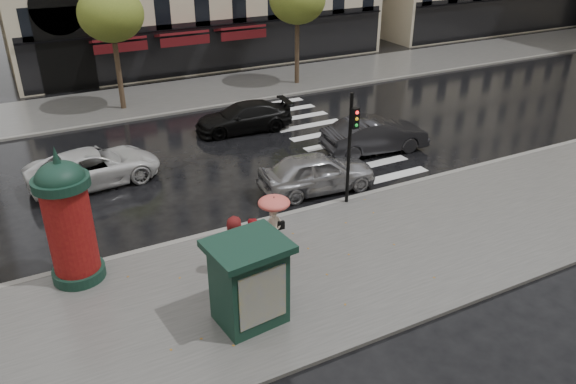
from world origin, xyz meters
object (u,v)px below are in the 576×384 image
car_silver (317,172)px  car_darkgrey (375,135)px  car_black (244,117)px  traffic_light (351,139)px  car_white (94,167)px  newsstand (249,281)px  man_burgundy (235,246)px  morris_column (68,218)px  woman_umbrella (274,215)px  woman_red (252,243)px

car_silver → car_darkgrey: size_ratio=0.96×
car_black → traffic_light: bearing=7.2°
car_white → newsstand: bearing=-174.7°
car_white → traffic_light: bearing=-133.6°
man_burgundy → traffic_light: (5.54, 2.32, 1.62)m
traffic_light → car_black: 9.41m
morris_column → newsstand: bearing=-47.6°
newsstand → car_black: (5.73, 13.67, -0.66)m
woman_umbrella → woman_red: 1.24m
car_silver → car_white: (-7.72, 4.72, -0.07)m
woman_red → car_white: (-3.18, 8.56, -0.23)m
car_darkgrey → car_white: 12.34m
woman_red → car_black: (4.63, 11.38, -0.25)m
man_burgundy → car_darkgrey: (9.50, 6.21, -0.28)m
morris_column → car_silver: 9.74m
man_burgundy → car_black: size_ratio=0.40×
traffic_light → car_silver: bearing=103.9°
newsstand → car_white: 11.07m
woman_umbrella → morris_column: 6.12m
morris_column → traffic_light: bearing=1.8°
traffic_light → car_darkgrey: bearing=44.5°
morris_column → car_black: bearing=44.9°
traffic_light → car_white: (-8.13, 6.37, -1.98)m
woman_red → morris_column: 5.38m
morris_column → traffic_light: 9.87m
man_burgundy → newsstand: 2.24m
man_burgundy → traffic_light: size_ratio=0.45×
morris_column → car_black: size_ratio=0.87×
newsstand → car_black: size_ratio=0.50×
woman_red → car_silver: bearing=-136.3°
newsstand → car_black: newsstand is taller
woman_umbrella → car_black: (3.61, 10.87, -0.72)m
woman_umbrella → man_burgundy: woman_umbrella is taller
traffic_light → newsstand: size_ratio=1.76×
car_white → morris_column: bearing=160.0°
newsstand → car_white: size_ratio=0.46×
man_burgundy → newsstand: newsstand is taller
car_white → man_burgundy: bearing=-169.0°
woman_umbrella → man_burgundy: size_ratio=1.02×
woman_umbrella → car_black: 11.47m
man_burgundy → car_black: 12.65m
car_silver → car_white: car_silver is taller
woman_umbrella → traffic_light: (3.92, 1.68, 1.28)m
woman_umbrella → car_white: (-4.20, 8.05, -0.69)m
man_burgundy → woman_umbrella: bearing=-145.4°
man_burgundy → traffic_light: bearing=-144.3°
woman_umbrella → woman_red: (-1.02, -0.51, -0.47)m
woman_umbrella → traffic_light: size_ratio=0.46×
woman_umbrella → car_darkgrey: 9.67m
morris_column → car_darkgrey: size_ratio=0.87×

